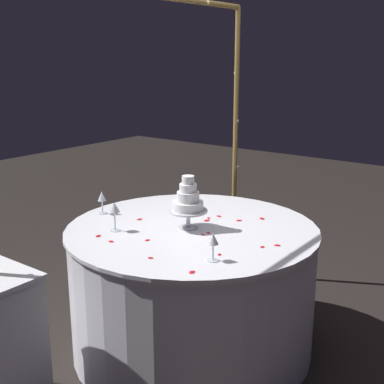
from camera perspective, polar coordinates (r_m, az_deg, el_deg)
The scene contains 25 objects.
ground_plane at distance 3.26m, azimuth 0.00°, elevation -16.58°, with size 12.00×12.00×0.00m, color black.
decorative_arch at distance 3.03m, azimuth -5.59°, elevation 8.46°, with size 2.12×0.06×2.05m.
main_table at distance 3.08m, azimuth 0.00°, elevation -10.59°, with size 1.45×1.45×0.75m.
tiered_cake at distance 2.87m, azimuth -0.44°, elevation -1.04°, with size 0.22×0.22×0.31m.
wine_glass_0 at distance 3.20m, azimuth -10.02°, elevation -0.64°, with size 0.06×0.06×0.14m.
wine_glass_1 at distance 2.87m, azimuth -8.66°, elevation -1.90°, with size 0.06×0.06×0.17m.
wine_glass_2 at distance 2.44m, azimuth 2.36°, elevation -5.46°, with size 0.06×0.06×0.14m.
rose_petal_0 at distance 3.38m, azimuth -1.24°, elevation -1.34°, with size 0.03×0.02×0.00m, color red.
rose_petal_1 at distance 2.74m, azimuth -5.00°, elevation -5.37°, with size 0.03×0.02×0.00m, color red.
rose_petal_2 at distance 3.22m, azimuth -0.80°, elevation -2.17°, with size 0.03×0.02×0.00m, color red.
rose_petal_3 at distance 2.34m, azimuth 0.00°, elevation -8.92°, with size 0.04×0.03×0.00m, color red.
rose_petal_4 at distance 2.84m, azimuth 1.83°, elevation -4.58°, with size 0.03×0.02×0.00m, color red.
rose_petal_5 at distance 3.08m, azimuth -5.88°, elevation -3.04°, with size 0.04×0.02×0.00m, color red.
rose_petal_6 at distance 3.05m, azimuth 1.74°, elevation -3.20°, with size 0.04×0.03×0.00m, color red.
rose_petal_7 at distance 2.81m, azimuth 1.21°, elevation -4.79°, with size 0.02×0.02×0.00m, color red.
rose_petal_8 at distance 3.13m, azimuth 3.02°, elevation -2.71°, with size 0.03×0.02×0.00m, color red.
rose_petal_9 at distance 2.69m, azimuth 9.49°, elevation -5.88°, with size 0.03×0.02×0.00m, color red.
rose_petal_10 at distance 2.51m, azimuth -4.64°, elevation -7.33°, with size 0.03×0.02×0.00m, color red.
rose_petal_11 at distance 3.11m, azimuth 7.81°, elevation -2.95°, with size 0.04×0.03×0.00m, color red.
rose_petal_12 at distance 2.66m, azimuth 7.85°, elevation -6.08°, with size 0.03×0.02×0.00m, color red.
rose_petal_13 at distance 3.06m, azimuth 5.27°, elevation -3.17°, with size 0.03×0.02×0.00m, color red.
rose_petal_14 at distance 3.09m, azimuth 1.87°, elevation -2.91°, with size 0.03×0.02×0.00m, color red.
rose_petal_15 at distance 2.84m, azimuth -10.42°, elevation -4.84°, with size 0.04×0.03×0.00m, color red.
rose_petal_16 at distance 2.75m, azimuth -9.02°, elevation -5.46°, with size 0.03×0.02×0.00m, color red.
rose_petal_17 at distance 2.54m, azimuth 3.08°, elevation -6.97°, with size 0.03×0.02×0.00m, color red.
Camera 1 is at (-2.22, -1.67, 1.70)m, focal length 47.82 mm.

